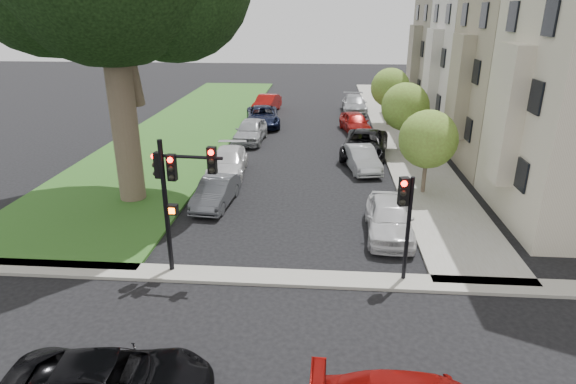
# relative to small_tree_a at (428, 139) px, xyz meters

# --- Properties ---
(ground) EXTENTS (140.00, 140.00, 0.00)m
(ground) POSITION_rel_small_tree_a_xyz_m (-6.20, -10.47, -2.76)
(ground) COLOR black
(ground) RESTS_ON ground
(grass_strip) EXTENTS (8.00, 44.00, 0.12)m
(grass_strip) POSITION_rel_small_tree_a_xyz_m (-15.20, 13.53, -2.70)
(grass_strip) COLOR #2C5D1D
(grass_strip) RESTS_ON ground
(sidewalk_right) EXTENTS (3.50, 44.00, 0.12)m
(sidewalk_right) POSITION_rel_small_tree_a_xyz_m (0.55, 13.53, -2.70)
(sidewalk_right) COLOR gray
(sidewalk_right) RESTS_ON ground
(sidewalk_cross) EXTENTS (60.00, 1.00, 0.12)m
(sidewalk_cross) POSITION_rel_small_tree_a_xyz_m (-6.20, -8.47, -2.70)
(sidewalk_cross) COLOR gray
(sidewalk_cross) RESTS_ON ground
(house_b) EXTENTS (7.70, 7.55, 15.97)m
(house_b) POSITION_rel_small_tree_a_xyz_m (6.25, 5.03, 4.18)
(house_b) COLOR #A19783
(house_b) RESTS_ON ground
(house_c) EXTENTS (7.70, 7.55, 15.97)m
(house_c) POSITION_rel_small_tree_a_xyz_m (6.25, 12.53, 4.18)
(house_c) COLOR beige
(house_c) RESTS_ON ground
(house_d) EXTENTS (7.70, 7.55, 15.97)m
(house_d) POSITION_rel_small_tree_a_xyz_m (6.25, 20.03, 4.18)
(house_d) COLOR gray
(house_d) RESTS_ON ground
(small_tree_a) EXTENTS (2.76, 2.76, 4.14)m
(small_tree_a) POSITION_rel_small_tree_a_xyz_m (0.00, 0.00, 0.00)
(small_tree_a) COLOR brown
(small_tree_a) RESTS_ON ground
(small_tree_b) EXTENTS (2.92, 2.92, 4.38)m
(small_tree_b) POSITION_rel_small_tree_a_xyz_m (0.00, 7.21, 0.16)
(small_tree_b) COLOR brown
(small_tree_b) RESTS_ON ground
(small_tree_c) EXTENTS (2.93, 2.93, 4.40)m
(small_tree_c) POSITION_rel_small_tree_a_xyz_m (0.00, 14.67, 0.17)
(small_tree_c) COLOR brown
(small_tree_c) RESTS_ON ground
(traffic_signal_main) EXTENTS (2.30, 0.60, 4.70)m
(traffic_signal_main) POSITION_rel_small_tree_a_xyz_m (-9.63, -8.24, 0.49)
(traffic_signal_main) COLOR black
(traffic_signal_main) RESTS_ON ground
(traffic_signal_secondary) EXTENTS (0.49, 0.40, 3.68)m
(traffic_signal_secondary) POSITION_rel_small_tree_a_xyz_m (-2.26, -8.27, -0.19)
(traffic_signal_secondary) COLOR black
(traffic_signal_secondary) RESTS_ON ground
(car_parked_0) EXTENTS (1.95, 4.48, 1.50)m
(car_parked_0) POSITION_rel_small_tree_a_xyz_m (-2.22, -4.75, -2.00)
(car_parked_0) COLOR silver
(car_parked_0) RESTS_ON ground
(car_parked_1) EXTENTS (2.18, 4.25, 1.34)m
(car_parked_1) POSITION_rel_small_tree_a_xyz_m (-2.78, 3.56, -2.09)
(car_parked_1) COLOR #999BA0
(car_parked_1) RESTS_ON ground
(car_parked_2) EXTENTS (3.43, 5.92, 1.55)m
(car_parked_2) POSITION_rel_small_tree_a_xyz_m (-2.40, 6.22, -1.98)
(car_parked_2) COLOR black
(car_parked_2) RESTS_ON ground
(car_parked_3) EXTENTS (2.49, 4.52, 1.45)m
(car_parked_3) POSITION_rel_small_tree_a_xyz_m (-2.64, 12.49, -2.03)
(car_parked_3) COLOR maroon
(car_parked_3) RESTS_ON ground
(car_parked_4) EXTENTS (2.09, 5.06, 1.47)m
(car_parked_4) POSITION_rel_small_tree_a_xyz_m (-2.33, 19.71, -2.02)
(car_parked_4) COLOR #999BA0
(car_parked_4) RESTS_ON ground
(car_parked_5) EXTENTS (1.70, 4.01, 1.29)m
(car_parked_5) POSITION_rel_small_tree_a_xyz_m (-9.77, -2.18, -2.11)
(car_parked_5) COLOR #3F4247
(car_parked_5) RESTS_ON ground
(car_parked_6) EXTENTS (2.22, 4.84, 1.37)m
(car_parked_6) POSITION_rel_small_tree_a_xyz_m (-10.08, 2.28, -2.07)
(car_parked_6) COLOR silver
(car_parked_6) RESTS_ON ground
(car_parked_7) EXTENTS (2.02, 4.62, 1.55)m
(car_parked_7) POSITION_rel_small_tree_a_xyz_m (-9.87, 9.16, -1.98)
(car_parked_7) COLOR #999BA0
(car_parked_7) RESTS_ON ground
(car_parked_8) EXTENTS (3.27, 5.65, 1.48)m
(car_parked_8) POSITION_rel_small_tree_a_xyz_m (-9.65, 14.01, -2.01)
(car_parked_8) COLOR black
(car_parked_8) RESTS_ON ground
(car_parked_9) EXTENTS (2.29, 4.70, 1.48)m
(car_parked_9) POSITION_rel_small_tree_a_xyz_m (-9.96, 19.30, -2.01)
(car_parked_9) COLOR maroon
(car_parked_9) RESTS_ON ground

